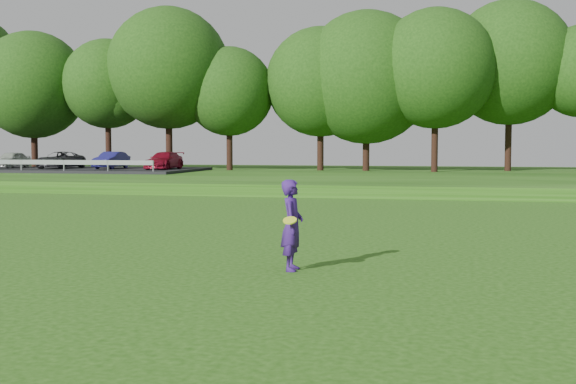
# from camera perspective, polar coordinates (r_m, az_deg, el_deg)

# --- Properties ---
(ground) EXTENTS (140.00, 140.00, 0.00)m
(ground) POSITION_cam_1_polar(r_m,az_deg,el_deg) (15.39, -8.85, -5.69)
(ground) COLOR #1D480D
(ground) RESTS_ON ground
(berm) EXTENTS (130.00, 30.00, 0.60)m
(berm) POSITION_cam_1_polar(r_m,az_deg,el_deg) (48.47, 6.19, 1.16)
(berm) COLOR #1D480D
(berm) RESTS_ON ground
(walking_path) EXTENTS (130.00, 1.60, 0.04)m
(walking_path) POSITION_cam_1_polar(r_m,az_deg,el_deg) (34.64, 3.48, -0.35)
(walking_path) COLOR gray
(walking_path) RESTS_ON ground
(treeline) EXTENTS (104.00, 7.00, 15.00)m
(treeline) POSITION_cam_1_polar(r_m,az_deg,el_deg) (52.69, 6.77, 9.86)
(treeline) COLOR #183D0E
(treeline) RESTS_ON berm
(parking_lot) EXTENTS (24.00, 9.00, 1.38)m
(parking_lot) POSITION_cam_1_polar(r_m,az_deg,el_deg) (55.31, -19.07, 2.08)
(parking_lot) COLOR black
(parking_lot) RESTS_ON berm
(woman) EXTENTS (0.49, 0.87, 1.82)m
(woman) POSITION_cam_1_polar(r_m,az_deg,el_deg) (14.40, 0.33, -2.63)
(woman) COLOR #3A1970
(woman) RESTS_ON ground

